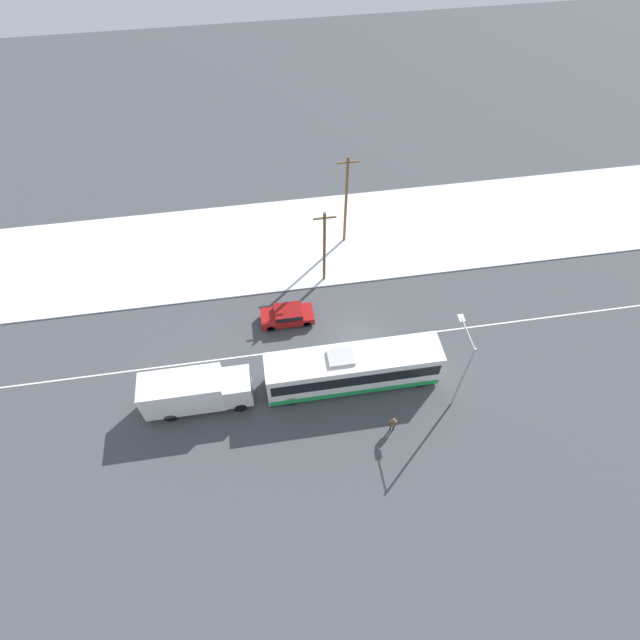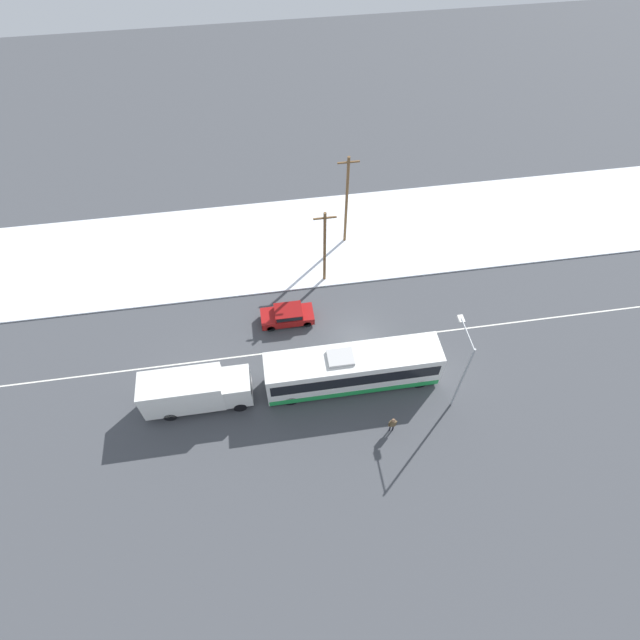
% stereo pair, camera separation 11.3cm
% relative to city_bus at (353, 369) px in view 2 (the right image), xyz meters
% --- Properties ---
extents(ground_plane, '(120.00, 120.00, 0.00)m').
position_rel_city_bus_xyz_m(ground_plane, '(1.18, 3.44, -1.74)').
color(ground_plane, '#424449').
extents(snow_lot, '(80.00, 11.68, 0.12)m').
position_rel_city_bus_xyz_m(snow_lot, '(1.18, 15.35, -1.68)').
color(snow_lot, silver).
rests_on(snow_lot, ground_plane).
extents(lane_marking_center, '(60.00, 0.12, 0.00)m').
position_rel_city_bus_xyz_m(lane_marking_center, '(1.18, 3.44, -1.74)').
color(lane_marking_center, silver).
rests_on(lane_marking_center, ground_plane).
extents(city_bus, '(12.43, 2.57, 3.56)m').
position_rel_city_bus_xyz_m(city_bus, '(0.00, 0.00, 0.00)').
color(city_bus, white).
rests_on(city_bus, ground_plane).
extents(box_truck, '(7.48, 2.30, 3.21)m').
position_rel_city_bus_xyz_m(box_truck, '(-11.17, -0.10, 0.03)').
color(box_truck, silver).
rests_on(box_truck, ground_plane).
extents(sedan_car, '(4.19, 1.80, 1.39)m').
position_rel_city_bus_xyz_m(sedan_car, '(-4.01, 6.35, -0.97)').
color(sedan_car, maroon).
rests_on(sedan_car, ground_plane).
extents(pedestrian_at_stop, '(0.58, 0.26, 1.60)m').
position_rel_city_bus_xyz_m(pedestrian_at_stop, '(1.98, -4.22, -0.75)').
color(pedestrian_at_stop, '#23232D').
rests_on(pedestrian_at_stop, ground_plane).
extents(streetlamp, '(0.36, 2.88, 7.02)m').
position_rel_city_bus_xyz_m(streetlamp, '(6.70, -2.33, 2.77)').
color(streetlamp, '#9EA3A8').
rests_on(streetlamp, ground_plane).
extents(utility_pole_roadside, '(1.80, 0.24, 7.39)m').
position_rel_city_bus_xyz_m(utility_pole_roadside, '(-0.42, 10.34, 2.14)').
color(utility_pole_roadside, brown).
rests_on(utility_pole_roadside, ground_plane).
extents(utility_pole_snowlot, '(1.80, 0.24, 8.92)m').
position_rel_city_bus_xyz_m(utility_pole_snowlot, '(2.17, 14.81, 2.91)').
color(utility_pole_snowlot, brown).
rests_on(utility_pole_snowlot, ground_plane).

